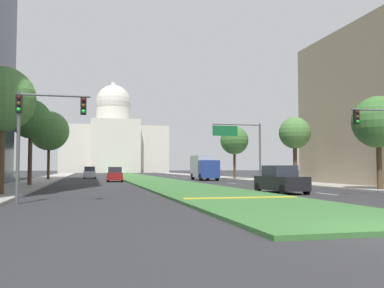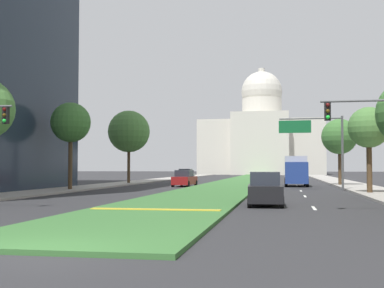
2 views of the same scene
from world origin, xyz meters
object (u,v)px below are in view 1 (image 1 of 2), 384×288
Objects in this scene: street_tree_left_near at (2,100)px; sedan_lead_stopped at (281,180)px; traffic_light_near_left at (38,122)px; street_tree_right_mid at (295,133)px; capitol_building at (113,143)px; street_tree_left_far at (49,131)px; sedan_midblock at (115,175)px; overhead_guide_sign at (242,140)px; box_truck_delivery at (204,167)px; street_tree_right_far at (234,141)px; sedan_distant at (90,173)px; street_tree_right_near at (378,122)px; street_tree_left_mid at (31,120)px.

sedan_lead_stopped is (17.03, -0.57, -4.72)m from street_tree_left_near.
street_tree_right_mid is at bearing 38.17° from traffic_light_near_left.
capitol_building is 3.75× the size of street_tree_left_far.
street_tree_right_mid is 1.47× the size of sedan_midblock.
box_truck_delivery is at bearing 99.68° from overhead_guide_sign.
street_tree_left_far is at bearing 118.95° from sedan_lead_stopped.
sedan_midblock is at bearing 72.21° from street_tree_left_near.
street_tree_right_mid is 16.88m from street_tree_right_far.
street_tree_left_far is 1.96× the size of sedan_midblock.
overhead_guide_sign is 1.55× the size of sedan_distant.
street_tree_right_near is (22.04, 5.07, 1.04)m from traffic_light_near_left.
overhead_guide_sign is 18.07m from street_tree_right_near.
overhead_guide_sign is at bearing -104.96° from street_tree_right_far.
street_tree_right_near is at bearing -55.81° from sedan_midblock.
sedan_lead_stopped is at bearing -61.05° from street_tree_left_far.
street_tree_right_far is at bearing 14.59° from sedan_midblock.
street_tree_right_mid is 1.03× the size of box_truck_delivery.
street_tree_left_mid reaches higher than box_truck_delivery.
street_tree_left_mid is 24.64m from street_tree_right_mid.
sedan_lead_stopped is (17.19, -31.06, -5.46)m from street_tree_left_far.
street_tree_right_far is 6.10m from box_truck_delivery.
street_tree_right_far is (11.73, -86.72, -4.16)m from capitol_building.
capitol_building is at bearing 96.65° from street_tree_right_mid.
sedan_lead_stopped is (14.44, 4.82, -2.96)m from traffic_light_near_left.
box_truck_delivery is at bearing 35.12° from street_tree_left_mid.
overhead_guide_sign reaches higher than sedan_distant.
sedan_midblock is at bearing -37.33° from street_tree_left_far.
street_tree_left_near is at bearing -89.71° from street_tree_left_far.
capitol_building reaches higher than street_tree_right_mid.
street_tree_right_mid reaches higher than box_truck_delivery.
street_tree_left_mid reaches higher than overhead_guide_sign.
street_tree_left_near is 1.67× the size of sedan_midblock.
box_truck_delivery reaches higher than sedan_midblock.
box_truck_delivery is (2.35, 27.75, 0.84)m from sedan_lead_stopped.
street_tree_right_near is 1.49× the size of sedan_midblock.
street_tree_right_mid is at bearing 91.08° from street_tree_right_near.
sedan_lead_stopped is at bearing -102.63° from overhead_guide_sign.
traffic_light_near_left is 1.24× the size of sedan_distant.
capitol_building reaches higher than overhead_guide_sign.
street_tree_right_mid is 14.95m from sedan_lead_stopped.
street_tree_right_far is at bearing 49.96° from street_tree_left_near.
capitol_building is at bearing 97.70° from street_tree_right_far.
overhead_guide_sign is 1.45× the size of sedan_lead_stopped.
sedan_lead_stopped is 1.00× the size of sedan_midblock.
street_tree_right_mid is 30.92m from street_tree_left_far.
street_tree_right_near is at bearing -0.75° from street_tree_left_near.
street_tree_left_near is at bearing -125.49° from box_truck_delivery.
street_tree_left_far is (0.01, 17.07, 0.41)m from street_tree_left_mid.
street_tree_left_near is 30.51m from street_tree_left_far.
street_tree_left_near is at bearing -96.10° from capitol_building.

